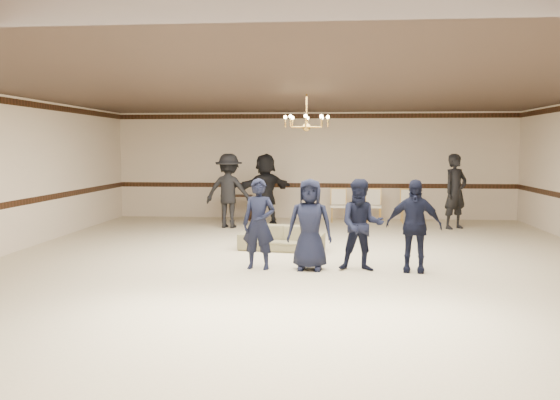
{
  "coord_description": "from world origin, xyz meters",
  "views": [
    {
      "loc": [
        0.46,
        -10.57,
        2.17
      ],
      "look_at": [
        -0.4,
        -0.5,
        1.24
      ],
      "focal_mm": 37.28,
      "sensor_mm": 36.0,
      "label": 1
    }
  ],
  "objects_px": {
    "boy_b": "(310,224)",
    "banquet_chair_mid": "(374,206)",
    "chandelier": "(307,111)",
    "banquet_chair_left": "(339,206)",
    "adult_right": "(455,191)",
    "banquet_chair_right": "(409,206)",
    "console_table": "(237,207)",
    "adult_left": "(229,191)",
    "settee": "(282,238)",
    "boy_d": "(414,226)",
    "boy_c": "(361,225)",
    "boy_a": "(259,224)",
    "adult_mid": "(265,189)"
  },
  "relations": [
    {
      "from": "adult_left",
      "to": "banquet_chair_mid",
      "type": "height_order",
      "value": "adult_left"
    },
    {
      "from": "boy_a",
      "to": "banquet_chair_right",
      "type": "height_order",
      "value": "boy_a"
    },
    {
      "from": "chandelier",
      "to": "banquet_chair_left",
      "type": "relative_size",
      "value": 1.0
    },
    {
      "from": "adult_right",
      "to": "banquet_chair_right",
      "type": "distance_m",
      "value": 1.63
    },
    {
      "from": "boy_c",
      "to": "adult_right",
      "type": "xyz_separation_m",
      "value": [
        2.76,
        5.5,
        0.19
      ]
    },
    {
      "from": "settee",
      "to": "banquet_chair_left",
      "type": "bearing_deg",
      "value": 84.9
    },
    {
      "from": "boy_b",
      "to": "console_table",
      "type": "xyz_separation_m",
      "value": [
        -2.39,
        6.83,
        -0.43
      ]
    },
    {
      "from": "chandelier",
      "to": "boy_b",
      "type": "xyz_separation_m",
      "value": [
        0.12,
        -1.45,
        -2.07
      ]
    },
    {
      "from": "boy_b",
      "to": "boy_c",
      "type": "relative_size",
      "value": 1.0
    },
    {
      "from": "boy_c",
      "to": "console_table",
      "type": "bearing_deg",
      "value": 116.86
    },
    {
      "from": "boy_b",
      "to": "banquet_chair_mid",
      "type": "relative_size",
      "value": 1.71
    },
    {
      "from": "settee",
      "to": "boy_a",
      "type": "bearing_deg",
      "value": -87.5
    },
    {
      "from": "chandelier",
      "to": "adult_mid",
      "type": "relative_size",
      "value": 0.47
    },
    {
      "from": "boy_c",
      "to": "settee",
      "type": "distance_m",
      "value": 2.52
    },
    {
      "from": "boy_a",
      "to": "boy_d",
      "type": "relative_size",
      "value": 1.0
    },
    {
      "from": "boy_a",
      "to": "banquet_chair_mid",
      "type": "relative_size",
      "value": 1.71
    },
    {
      "from": "chandelier",
      "to": "banquet_chair_left",
      "type": "height_order",
      "value": "chandelier"
    },
    {
      "from": "console_table",
      "to": "banquet_chair_right",
      "type": "bearing_deg",
      "value": 2.02
    },
    {
      "from": "console_table",
      "to": "boy_b",
      "type": "bearing_deg",
      "value": -66.37
    },
    {
      "from": "banquet_chair_left",
      "to": "banquet_chair_right",
      "type": "height_order",
      "value": "same"
    },
    {
      "from": "adult_left",
      "to": "chandelier",
      "type": "bearing_deg",
      "value": 127.63
    },
    {
      "from": "boy_a",
      "to": "settee",
      "type": "height_order",
      "value": "boy_a"
    },
    {
      "from": "adult_left",
      "to": "console_table",
      "type": "xyz_separation_m",
      "value": [
        -0.05,
        1.63,
        -0.62
      ]
    },
    {
      "from": "boy_d",
      "to": "banquet_chair_left",
      "type": "distance_m",
      "value": 6.74
    },
    {
      "from": "boy_d",
      "to": "adult_left",
      "type": "height_order",
      "value": "adult_left"
    },
    {
      "from": "adult_left",
      "to": "banquet_chair_right",
      "type": "height_order",
      "value": "adult_left"
    },
    {
      "from": "adult_right",
      "to": "settee",
      "type": "bearing_deg",
      "value": -173.99
    },
    {
      "from": "adult_right",
      "to": "banquet_chair_left",
      "type": "bearing_deg",
      "value": 125.89
    },
    {
      "from": "settee",
      "to": "banquet_chair_mid",
      "type": "bearing_deg",
      "value": 74.26
    },
    {
      "from": "chandelier",
      "to": "banquet_chair_mid",
      "type": "relative_size",
      "value": 1.0
    },
    {
      "from": "adult_mid",
      "to": "boy_c",
      "type": "bearing_deg",
      "value": 74.27
    },
    {
      "from": "boy_c",
      "to": "settee",
      "type": "relative_size",
      "value": 0.92
    },
    {
      "from": "chandelier",
      "to": "boy_c",
      "type": "xyz_separation_m",
      "value": [
        1.02,
        -1.45,
        -2.07
      ]
    },
    {
      "from": "boy_d",
      "to": "chandelier",
      "type": "bearing_deg",
      "value": 152.18
    },
    {
      "from": "chandelier",
      "to": "adult_right",
      "type": "distance_m",
      "value": 5.85
    },
    {
      "from": "boy_d",
      "to": "banquet_chair_right",
      "type": "relative_size",
      "value": 1.71
    },
    {
      "from": "banquet_chair_left",
      "to": "banquet_chair_mid",
      "type": "bearing_deg",
      "value": 2.91
    },
    {
      "from": "boy_c",
      "to": "console_table",
      "type": "relative_size",
      "value": 1.8
    },
    {
      "from": "banquet_chair_left",
      "to": "adult_left",
      "type": "bearing_deg",
      "value": -151.21
    },
    {
      "from": "banquet_chair_right",
      "to": "settee",
      "type": "bearing_deg",
      "value": -130.3
    },
    {
      "from": "chandelier",
      "to": "boy_d",
      "type": "xyz_separation_m",
      "value": [
        1.92,
        -1.45,
        -2.07
      ]
    },
    {
      "from": "boy_d",
      "to": "settee",
      "type": "distance_m",
      "value": 3.16
    },
    {
      "from": "boy_d",
      "to": "banquet_chair_mid",
      "type": "relative_size",
      "value": 1.71
    },
    {
      "from": "boy_d",
      "to": "banquet_chair_mid",
      "type": "distance_m",
      "value": 6.64
    },
    {
      "from": "adult_right",
      "to": "banquet_chair_right",
      "type": "xyz_separation_m",
      "value": [
        -1.05,
        1.13,
        -0.52
      ]
    },
    {
      "from": "chandelier",
      "to": "banquet_chair_right",
      "type": "distance_m",
      "value": 6.33
    },
    {
      "from": "adult_mid",
      "to": "adult_right",
      "type": "xyz_separation_m",
      "value": [
        5.1,
        -0.4,
        0.0
      ]
    },
    {
      "from": "banquet_chair_mid",
      "to": "console_table",
      "type": "bearing_deg",
      "value": -178.16
    },
    {
      "from": "console_table",
      "to": "boy_a",
      "type": "bearing_deg",
      "value": -73.35
    },
    {
      "from": "boy_b",
      "to": "banquet_chair_mid",
      "type": "distance_m",
      "value": 6.83
    }
  ]
}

